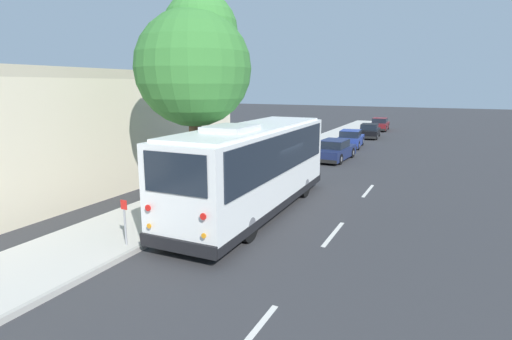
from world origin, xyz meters
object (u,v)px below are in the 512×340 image
(street_tree, at_px, (195,61))
(fire_hydrant, at_px, (273,166))
(sign_post_near, at_px, (125,222))
(shuttle_bus, at_px, (253,164))
(sign_post_far, at_px, (157,209))
(parked_sedan_navy, at_px, (334,150))
(parked_sedan_blue, at_px, (350,139))
(parked_sedan_black, at_px, (369,131))
(parked_sedan_maroon, at_px, (380,124))

(street_tree, bearing_deg, fire_hydrant, -4.95)
(street_tree, height_order, sign_post_near, street_tree)
(shuttle_bus, height_order, sign_post_far, shuttle_bus)
(parked_sedan_navy, distance_m, sign_post_near, 16.88)
(parked_sedan_navy, height_order, parked_sedan_blue, parked_sedan_blue)
(shuttle_bus, relative_size, sign_post_far, 7.10)
(parked_sedan_blue, bearing_deg, fire_hydrant, 168.77)
(parked_sedan_navy, distance_m, parked_sedan_black, 12.48)
(parked_sedan_blue, bearing_deg, parked_sedan_navy, 178.59)
(sign_post_far, distance_m, fire_hydrant, 9.43)
(street_tree, height_order, sign_post_far, street_tree)
(parked_sedan_navy, height_order, street_tree, street_tree)
(sign_post_near, bearing_deg, parked_sedan_black, -3.24)
(parked_sedan_blue, height_order, sign_post_far, sign_post_far)
(sign_post_far, bearing_deg, street_tree, 9.52)
(parked_sedan_navy, relative_size, parked_sedan_blue, 1.05)
(parked_sedan_maroon, relative_size, sign_post_near, 3.14)
(parked_sedan_blue, distance_m, sign_post_near, 22.77)
(parked_sedan_navy, xyz_separation_m, parked_sedan_blue, (5.93, 0.33, -0.00))
(parked_sedan_blue, bearing_deg, street_tree, 169.36)
(sign_post_near, xyz_separation_m, fire_hydrant, (10.82, -0.00, -0.30))
(shuttle_bus, distance_m, parked_sedan_maroon, 31.22)
(parked_sedan_black, relative_size, parked_sedan_maroon, 1.00)
(street_tree, bearing_deg, sign_post_far, -170.48)
(parked_sedan_navy, relative_size, sign_post_far, 3.19)
(shuttle_bus, distance_m, street_tree, 4.43)
(parked_sedan_maroon, distance_m, fire_hydrant, 25.19)
(parked_sedan_blue, relative_size, parked_sedan_black, 0.99)
(parked_sedan_navy, distance_m, parked_sedan_blue, 5.94)
(parked_sedan_navy, distance_m, fire_hydrant, 6.21)
(parked_sedan_navy, distance_m, street_tree, 13.37)
(parked_sedan_maroon, distance_m, sign_post_near, 36.00)
(shuttle_bus, bearing_deg, parked_sedan_blue, 0.07)
(fire_hydrant, bearing_deg, shuttle_bus, -163.43)
(parked_sedan_navy, xyz_separation_m, street_tree, (-12.19, 2.26, 5.00))
(shuttle_bus, bearing_deg, parked_sedan_black, -0.90)
(parked_sedan_navy, height_order, sign_post_far, sign_post_far)
(parked_sedan_maroon, height_order, sign_post_far, sign_post_far)
(parked_sedan_maroon, bearing_deg, street_tree, 173.58)
(parked_sedan_blue, xyz_separation_m, street_tree, (-18.12, 1.93, 5.00))
(sign_post_far, bearing_deg, parked_sedan_maroon, -2.53)
(street_tree, bearing_deg, parked_sedan_blue, -6.08)
(parked_sedan_blue, relative_size, fire_hydrant, 5.22)
(street_tree, height_order, fire_hydrant, street_tree)
(parked_sedan_black, relative_size, street_tree, 0.53)
(sign_post_far, bearing_deg, sign_post_near, 180.00)
(shuttle_bus, relative_size, fire_hydrant, 12.23)
(parked_sedan_navy, relative_size, parked_sedan_black, 1.04)
(parked_sedan_blue, xyz_separation_m, sign_post_near, (-22.73, 1.39, 0.24))
(sign_post_far, bearing_deg, parked_sedan_blue, -3.74)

